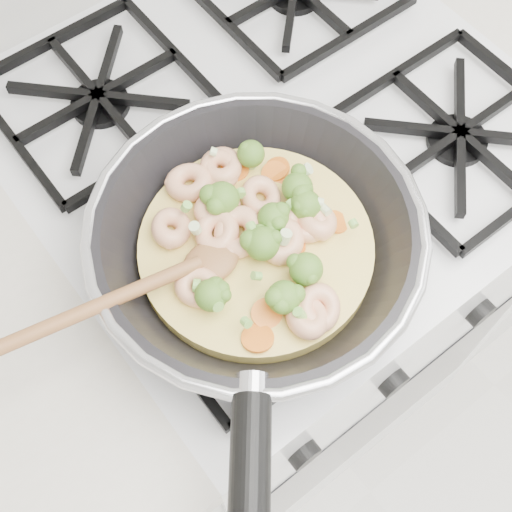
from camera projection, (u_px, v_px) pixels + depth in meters
stove at (269, 281)px, 1.20m from camera, size 0.60×0.60×0.92m
skillet at (255, 245)px, 0.67m from camera, size 0.46×0.43×0.09m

